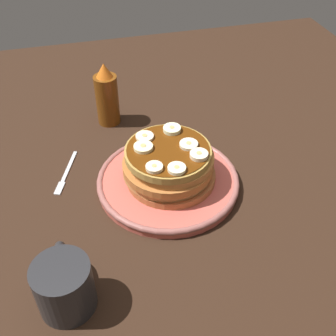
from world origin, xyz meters
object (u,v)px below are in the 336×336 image
Objects in this scene: banana_slice_4 at (145,137)px; coffee_mug at (64,284)px; banana_slice_6 at (143,147)px; fork at (65,174)px; banana_slice_1 at (154,168)px; pancake_stack at (169,164)px; banana_slice_0 at (188,144)px; banana_slice_2 at (172,129)px; banana_slice_5 at (199,155)px; plate at (168,181)px; syrup_bottle at (107,97)px; banana_slice_3 at (177,169)px.

banana_slice_4 is 0.29× the size of coffee_mug.
fork is (6.64, 14.84, -8.99)cm from banana_slice_6.
pancake_stack is at bearing -39.56° from banana_slice_1.
banana_slice_1 is at bearing 123.36° from banana_slice_0.
banana_slice_5 is at bearing -163.29° from banana_slice_2.
plate is 8.97cm from banana_slice_0.
banana_slice_2 is 0.23× the size of syrup_bottle.
syrup_bottle is at bearing 18.25° from pancake_stack.
banana_slice_6 is (7.18, 4.25, 0.01)cm from banana_slice_3.
banana_slice_1 is 3.81cm from banana_slice_3.
banana_slice_3 reaches higher than pancake_stack.
banana_slice_3 is at bearing 117.44° from banana_slice_5.
banana_slice_3 is at bearing -125.90° from fork.
plate is at bearing -142.70° from banana_slice_4.
banana_slice_3 is 25.22cm from fork.
banana_slice_0 is 9.00cm from banana_slice_1.
banana_slice_6 is at bearing 75.35° from pancake_stack.
plate is 7.80× the size of banana_slice_6.
syrup_bottle is (24.16, 11.67, -2.53)cm from banana_slice_0.
plate is at bearing 54.02° from banana_slice_5.
banana_slice_0 is at bearing -96.66° from banana_slice_6.
banana_slice_5 is 27.92cm from fork.
banana_slice_0 and banana_slice_6 have the same top height.
pancake_stack is at bearing -45.40° from coffee_mug.
banana_slice_5 is 0.26× the size of fork.
plate is at bearing -106.52° from banana_slice_6.
banana_slice_6 is at bearing 73.48° from plate.
banana_slice_2 is (5.21, -2.14, 8.18)cm from plate.
banana_slice_6 reaches higher than plate.
banana_slice_3 is (-5.99, 0.30, 3.99)cm from pancake_stack.
coffee_mug is 0.80× the size of syrup_bottle.
banana_slice_4 is 30.68cm from coffee_mug.
banana_slice_0 reaches higher than plate.
syrup_bottle is (30.39, 7.74, -2.57)cm from banana_slice_3.
banana_slice_0 is 1.14× the size of banana_slice_1.
plate is 20.71cm from fork.
syrup_bottle reaches higher than pancake_stack.
banana_slice_1 is at bearing 98.17° from banana_slice_5.
banana_slice_2 is at bearing -19.95° from pancake_stack.
pancake_stack is at bearing -2.87° from banana_slice_3.
banana_slice_5 is (2.47, -4.76, 0.07)cm from banana_slice_3.
banana_slice_5 reaches higher than banana_slice_1.
plate is 29.26cm from coffee_mug.
banana_slice_2 is (5.13, -1.86, 4.07)cm from pancake_stack.
banana_slice_1 reaches higher than banana_slice_4.
coffee_mug is (-24.91, 17.26, -4.76)cm from banana_slice_4.
fork is at bearing 82.76° from banana_slice_2.
banana_slice_2 is 0.97× the size of banana_slice_6.
banana_slice_0 is 26.95cm from syrup_bottle.
banana_slice_3 is at bearing -162.13° from banana_slice_4.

